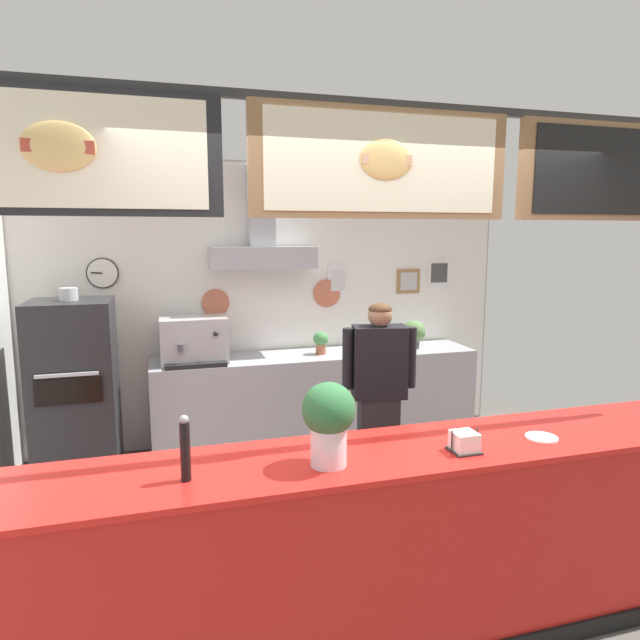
# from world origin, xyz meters

# --- Properties ---
(ground_plane) EXTENTS (5.96, 5.96, 0.00)m
(ground_plane) POSITION_xyz_m (0.00, 0.00, 0.00)
(ground_plane) COLOR #514C47
(back_wall_assembly) EXTENTS (4.77, 2.92, 2.75)m
(back_wall_assembly) POSITION_xyz_m (-0.01, 2.28, 1.48)
(back_wall_assembly) COLOR gray
(back_wall_assembly) RESTS_ON ground_plane
(service_counter) EXTENTS (3.96, 0.61, 1.02)m
(service_counter) POSITION_xyz_m (0.00, -0.49, 0.51)
(service_counter) COLOR red
(service_counter) RESTS_ON ground_plane
(back_prep_counter) EXTENTS (3.10, 0.60, 0.93)m
(back_prep_counter) POSITION_xyz_m (0.35, 2.08, 0.46)
(back_prep_counter) COLOR #A3A5AD
(back_prep_counter) RESTS_ON ground_plane
(pizza_oven) EXTENTS (0.63, 0.65, 1.65)m
(pizza_oven) POSITION_xyz_m (-1.76, 1.81, 0.78)
(pizza_oven) COLOR #232326
(pizza_oven) RESTS_ON ground_plane
(shop_worker) EXTENTS (0.53, 0.29, 1.58)m
(shop_worker) POSITION_xyz_m (0.43, 0.73, 0.85)
(shop_worker) COLOR #232328
(shop_worker) RESTS_ON ground_plane
(espresso_machine) EXTENTS (0.58, 0.45, 0.41)m
(espresso_machine) POSITION_xyz_m (-0.80, 2.06, 1.13)
(espresso_machine) COLOR #B7BABF
(espresso_machine) RESTS_ON back_prep_counter
(potted_rosemary) EXTENTS (0.15, 0.15, 0.22)m
(potted_rosemary) POSITION_xyz_m (0.38, 2.07, 1.06)
(potted_rosemary) COLOR #9E563D
(potted_rosemary) RESTS_ON back_prep_counter
(potted_thyme) EXTENTS (0.24, 0.24, 0.28)m
(potted_thyme) POSITION_xyz_m (1.34, 2.06, 1.09)
(potted_thyme) COLOR #4C4C51
(potted_thyme) RESTS_ON back_prep_counter
(potted_oregano) EXTENTS (0.18, 0.18, 0.21)m
(potted_oregano) POSITION_xyz_m (0.82, 2.10, 1.04)
(potted_oregano) COLOR #9E563D
(potted_oregano) RESTS_ON back_prep_counter
(pepper_grinder) EXTENTS (0.04, 0.04, 0.29)m
(pepper_grinder) POSITION_xyz_m (-0.99, -0.56, 1.16)
(pepper_grinder) COLOR black
(pepper_grinder) RESTS_ON service_counter
(basil_vase) EXTENTS (0.24, 0.24, 0.39)m
(basil_vase) POSITION_xyz_m (-0.35, -0.58, 1.23)
(basil_vase) COLOR silver
(basil_vase) RESTS_ON service_counter
(napkin_holder) EXTENTS (0.14, 0.13, 0.11)m
(napkin_holder) POSITION_xyz_m (0.33, -0.61, 1.06)
(napkin_holder) COLOR #262628
(napkin_holder) RESTS_ON service_counter
(condiment_plate) EXTENTS (0.16, 0.16, 0.01)m
(condiment_plate) POSITION_xyz_m (0.80, -0.58, 1.02)
(condiment_plate) COLOR white
(condiment_plate) RESTS_ON service_counter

